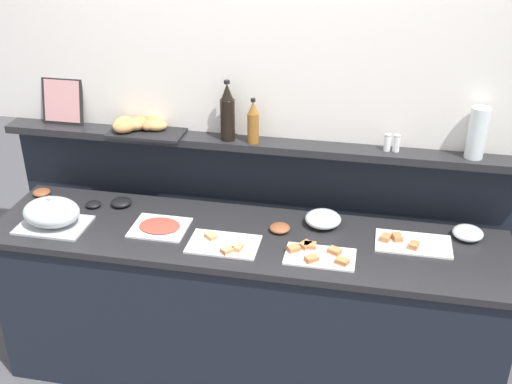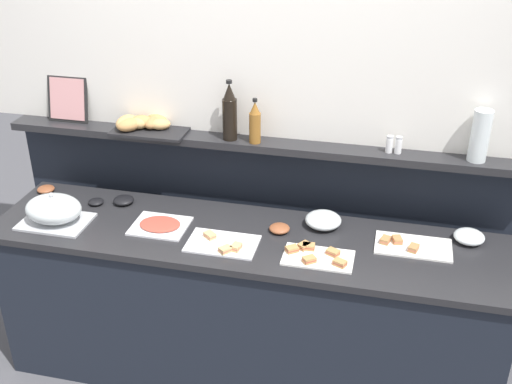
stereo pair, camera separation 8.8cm
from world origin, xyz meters
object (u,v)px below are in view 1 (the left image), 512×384
object	(u,v)px
condiment_bowl_dark	(121,202)
pepper_shaker	(396,143)
condiment_bowl_cream	(280,228)
condiment_bowl_teal	(93,204)
glass_bowl_large	(468,233)
sandwich_platter_side	(319,255)
water_carafe	(477,133)
sandwich_platter_front	(410,243)
glass_bowl_medium	(323,219)
serving_cloche	(52,213)
condiment_bowl_red	(42,192)
salt_shaker	(387,143)
wine_bottle_dark	(228,113)
cold_cuts_platter	(160,227)
framed_picture	(62,101)
sandwich_platter_rear	(224,244)
vinegar_bottle_amber	(253,123)
bread_basket	(140,125)

from	to	relation	value
condiment_bowl_dark	pepper_shaker	world-z (taller)	pepper_shaker
condiment_bowl_cream	condiment_bowl_teal	world-z (taller)	condiment_bowl_cream
glass_bowl_large	condiment_bowl_dark	xyz separation A→B (m)	(-1.76, -0.02, -0.01)
sandwich_platter_side	water_carafe	distance (m)	0.97
sandwich_platter_front	glass_bowl_medium	bearing A→B (deg)	167.13
serving_cloche	condiment_bowl_red	xyz separation A→B (m)	(-0.22, 0.29, -0.06)
serving_cloche	salt_shaker	distance (m)	1.70
glass_bowl_large	wine_bottle_dark	size ratio (longest dim) A/B	0.46
water_carafe	cold_cuts_platter	bearing A→B (deg)	-164.21
glass_bowl_large	water_carafe	distance (m)	0.48
sandwich_platter_side	framed_picture	xyz separation A→B (m)	(-1.48, 0.56, 0.45)
cold_cuts_platter	condiment_bowl_cream	world-z (taller)	condiment_bowl_cream
sandwich_platter_rear	condiment_bowl_teal	world-z (taller)	sandwich_platter_rear
glass_bowl_medium	condiment_bowl_dark	size ratio (longest dim) A/B	1.65
condiment_bowl_red	vinegar_bottle_amber	distance (m)	1.23
condiment_bowl_cream	wine_bottle_dark	world-z (taller)	wine_bottle_dark
sandwich_platter_rear	pepper_shaker	size ratio (longest dim) A/B	3.85
glass_bowl_large	wine_bottle_dark	bearing A→B (deg)	170.86
sandwich_platter_front	serving_cloche	xyz separation A→B (m)	(-1.74, -0.18, 0.06)
sandwich_platter_side	wine_bottle_dark	world-z (taller)	wine_bottle_dark
sandwich_platter_side	condiment_bowl_cream	world-z (taller)	same
sandwich_platter_front	condiment_bowl_cream	xyz separation A→B (m)	(-0.63, -0.00, 0.01)
glass_bowl_medium	water_carafe	world-z (taller)	water_carafe
vinegar_bottle_amber	wine_bottle_dark	xyz separation A→B (m)	(-0.14, 0.01, 0.04)
glass_bowl_medium	pepper_shaker	size ratio (longest dim) A/B	2.07
condiment_bowl_teal	sandwich_platter_side	bearing A→B (deg)	-11.31
glass_bowl_large	condiment_bowl_cream	size ratio (longest dim) A/B	1.43
cold_cuts_platter	condiment_bowl_teal	distance (m)	0.44
condiment_bowl_teal	bread_basket	size ratio (longest dim) A/B	0.20
sandwich_platter_side	framed_picture	distance (m)	1.64
serving_cloche	glass_bowl_large	distance (m)	2.03
condiment_bowl_dark	cold_cuts_platter	bearing A→B (deg)	-33.93
sandwich_platter_rear	salt_shaker	distance (m)	0.96
sandwich_platter_side	cold_cuts_platter	size ratio (longest dim) A/B	1.18
condiment_bowl_cream	sandwich_platter_front	bearing A→B (deg)	0.17
condiment_bowl_teal	wine_bottle_dark	size ratio (longest dim) A/B	0.26
glass_bowl_large	salt_shaker	world-z (taller)	salt_shaker
bread_basket	sandwich_platter_rear	bearing A→B (deg)	-41.02
condiment_bowl_red	glass_bowl_medium	bearing A→B (deg)	-0.74
sandwich_platter_rear	framed_picture	bearing A→B (deg)	151.96
wine_bottle_dark	salt_shaker	bearing A→B (deg)	1.09
sandwich_platter_side	glass_bowl_large	world-z (taller)	glass_bowl_large
wine_bottle_dark	condiment_bowl_red	bearing A→B (deg)	-169.16
glass_bowl_large	condiment_bowl_dark	world-z (taller)	glass_bowl_large
sandwich_platter_side	sandwich_platter_front	size ratio (longest dim) A/B	0.91
condiment_bowl_red	wine_bottle_dark	distance (m)	1.12
pepper_shaker	sandwich_platter_side	bearing A→B (deg)	-121.14
cold_cuts_platter	bread_basket	xyz separation A→B (m)	(-0.22, 0.41, 0.36)
sandwich_platter_rear	glass_bowl_large	size ratio (longest dim) A/B	2.30
cold_cuts_platter	condiment_bowl_dark	distance (m)	0.33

